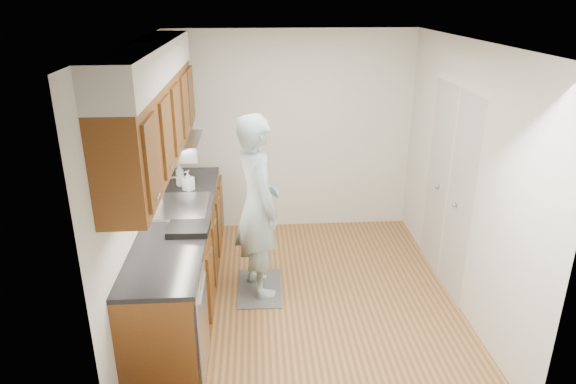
# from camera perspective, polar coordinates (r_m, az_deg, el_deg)

# --- Properties ---
(floor) EXTENTS (3.50, 3.50, 0.00)m
(floor) POSITION_cam_1_polar(r_m,az_deg,el_deg) (5.32, 1.84, -11.53)
(floor) COLOR #A06D3D
(floor) RESTS_ON ground
(ceiling) EXTENTS (3.50, 3.50, 0.00)m
(ceiling) POSITION_cam_1_polar(r_m,az_deg,el_deg) (4.49, 2.22, 16.36)
(ceiling) COLOR white
(ceiling) RESTS_ON wall_left
(wall_left) EXTENTS (0.02, 3.50, 2.50)m
(wall_left) POSITION_cam_1_polar(r_m,az_deg,el_deg) (4.85, -15.91, 0.75)
(wall_left) COLOR silver
(wall_left) RESTS_ON floor
(wall_right) EXTENTS (0.02, 3.50, 2.50)m
(wall_right) POSITION_cam_1_polar(r_m,az_deg,el_deg) (5.13, 18.93, 1.52)
(wall_right) COLOR silver
(wall_right) RESTS_ON floor
(wall_back) EXTENTS (3.00, 0.02, 2.50)m
(wall_back) POSITION_cam_1_polar(r_m,az_deg,el_deg) (6.43, 0.45, 6.58)
(wall_back) COLOR silver
(wall_back) RESTS_ON floor
(counter) EXTENTS (0.64, 2.80, 1.30)m
(counter) POSITION_cam_1_polar(r_m,az_deg,el_deg) (5.10, -11.73, -7.19)
(counter) COLOR brown
(counter) RESTS_ON floor
(upper_cabinets) EXTENTS (0.47, 2.80, 1.21)m
(upper_cabinets) POSITION_cam_1_polar(r_m,az_deg,el_deg) (4.67, -14.63, 9.05)
(upper_cabinets) COLOR brown
(upper_cabinets) RESTS_ON wall_left
(closet_door) EXTENTS (0.02, 1.22, 2.05)m
(closet_door) POSITION_cam_1_polar(r_m,az_deg,el_deg) (5.46, 17.39, 0.37)
(closet_door) COLOR silver
(closet_door) RESTS_ON wall_right
(floor_mat) EXTENTS (0.46, 0.76, 0.01)m
(floor_mat) POSITION_cam_1_polar(r_m,az_deg,el_deg) (5.45, -3.18, -10.61)
(floor_mat) COLOR slate
(floor_mat) RESTS_ON floor
(person) EXTENTS (0.71, 0.86, 2.09)m
(person) POSITION_cam_1_polar(r_m,az_deg,el_deg) (4.97, -3.42, -0.27)
(person) COLOR #97B5B8
(person) RESTS_ON floor_mat
(soap_bottle_a) EXTENTS (0.11, 0.11, 0.25)m
(soap_bottle_a) POSITION_cam_1_polar(r_m,az_deg,el_deg) (5.61, -11.94, 1.92)
(soap_bottle_a) COLOR white
(soap_bottle_a) RESTS_ON counter
(soap_bottle_b) EXTENTS (0.14, 0.14, 0.21)m
(soap_bottle_b) POSITION_cam_1_polar(r_m,az_deg,el_deg) (5.48, -11.04, 1.29)
(soap_bottle_b) COLOR white
(soap_bottle_b) RESTS_ON counter
(soda_can) EXTENTS (0.07, 0.07, 0.12)m
(soda_can) POSITION_cam_1_polar(r_m,az_deg,el_deg) (5.52, -10.97, 0.92)
(soda_can) COLOR #B91F37
(soda_can) RESTS_ON counter
(dish_rack) EXTENTS (0.36, 0.31, 0.06)m
(dish_rack) POSITION_cam_1_polar(r_m,az_deg,el_deg) (4.55, -10.98, -4.06)
(dish_rack) COLOR black
(dish_rack) RESTS_ON counter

